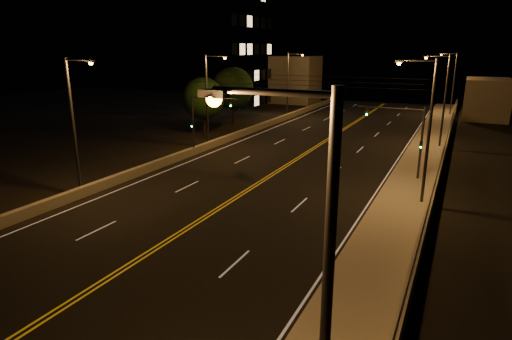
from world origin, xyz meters
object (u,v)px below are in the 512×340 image
at_px(building_tower, 186,10).
at_px(tree_1, 233,88).
at_px(streetlight_5, 209,95).
at_px(streetlight_3, 452,80).
at_px(streetlight_6, 289,81).
at_px(streetlight_0, 312,312).
at_px(streetlight_1, 425,124).
at_px(streetlight_4, 75,119).
at_px(streetlight_2, 442,96).
at_px(tree_0, 203,99).
at_px(traffic_signal_right, 408,134).
at_px(traffic_signal_left, 202,118).

xyz_separation_m(building_tower, tree_1, (13.22, -8.84, -11.16)).
distance_m(streetlight_5, building_tower, 31.82).
bearing_deg(streetlight_3, streetlight_6, -148.32).
bearing_deg(streetlight_0, streetlight_1, 90.00).
xyz_separation_m(streetlight_3, streetlight_4, (-21.46, -52.48, 0.00)).
xyz_separation_m(streetlight_4, streetlight_6, (0.00, 39.24, 0.00)).
xyz_separation_m(streetlight_3, streetlight_5, (-21.46, -35.48, 0.00)).
bearing_deg(streetlight_6, streetlight_2, -29.62).
height_order(streetlight_5, streetlight_6, same).
bearing_deg(streetlight_3, streetlight_1, -90.00).
bearing_deg(streetlight_2, streetlight_1, -90.00).
relative_size(streetlight_3, streetlight_6, 1.00).
relative_size(tree_0, tree_1, 0.89).
xyz_separation_m(streetlight_6, traffic_signal_right, (19.90, -25.52, -1.75)).
distance_m(streetlight_3, streetlight_5, 41.47).
xyz_separation_m(streetlight_2, streetlight_6, (-21.46, 12.20, 0.00)).
height_order(streetlight_2, building_tower, building_tower).
bearing_deg(streetlight_2, streetlight_6, 150.38).
bearing_deg(traffic_signal_right, streetlight_1, -74.03).
relative_size(streetlight_2, building_tower, 0.29).
xyz_separation_m(streetlight_3, traffic_signal_right, (-1.56, -38.76, -1.75)).
bearing_deg(streetlight_5, streetlight_6, 90.00).
height_order(building_tower, tree_1, building_tower).
relative_size(traffic_signal_right, traffic_signal_left, 1.00).
relative_size(traffic_signal_left, tree_1, 0.76).
xyz_separation_m(traffic_signal_right, tree_1, (-25.26, 18.04, 1.12)).
relative_size(streetlight_0, tree_0, 1.40).
height_order(streetlight_0, traffic_signal_right, streetlight_0).
relative_size(streetlight_2, streetlight_3, 1.00).
distance_m(streetlight_2, traffic_signal_right, 13.53).
distance_m(streetlight_1, streetlight_5, 23.17).
bearing_deg(tree_1, tree_0, -85.68).
height_order(streetlight_0, streetlight_1, same).
bearing_deg(traffic_signal_right, streetlight_5, 170.64).
relative_size(streetlight_5, streetlight_6, 1.00).
height_order(streetlight_3, traffic_signal_left, streetlight_3).
bearing_deg(streetlight_6, streetlight_3, 31.68).
bearing_deg(streetlight_5, tree_1, 109.96).
relative_size(streetlight_1, streetlight_2, 1.00).
relative_size(streetlight_3, traffic_signal_right, 1.63).
bearing_deg(tree_0, streetlight_1, -29.80).
relative_size(streetlight_2, traffic_signal_left, 1.63).
relative_size(streetlight_6, tree_0, 1.40).
distance_m(traffic_signal_right, traffic_signal_left, 18.74).
height_order(traffic_signal_left, tree_0, tree_0).
xyz_separation_m(streetlight_1, traffic_signal_left, (-20.30, 5.45, -1.75)).
distance_m(streetlight_0, traffic_signal_right, 27.85).
relative_size(streetlight_0, streetlight_3, 1.00).
height_order(streetlight_4, traffic_signal_left, streetlight_4).
relative_size(streetlight_2, traffic_signal_right, 1.63).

